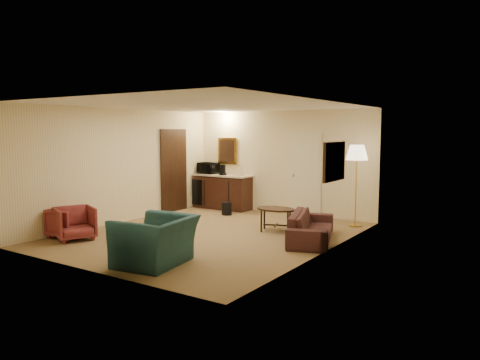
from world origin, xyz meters
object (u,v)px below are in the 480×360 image
Objects in this scene: sofa at (311,222)px; rose_chair_near at (75,222)px; coffee_maker at (223,170)px; teal_armchair at (155,233)px; wetbar_cabinet at (222,192)px; coffee_table at (276,220)px; floor_lamp at (356,186)px; microwave at (208,167)px; rose_chair_far at (69,221)px; waste_bin at (227,209)px.

sofa reaches higher than rose_chair_near.
teal_armchair is at bearing -71.63° from coffee_maker.
sofa is (3.60, -2.11, -0.09)m from wetbar_cabinet.
floor_lamp is at bearing 48.99° from coffee_table.
rose_chair_near is at bearing -82.47° from microwave.
coffee_maker is (0.08, -0.08, 0.60)m from wetbar_cabinet.
microwave is at bearing 43.10° from sofa.
teal_armchair is at bearing -105.69° from rose_chair_far.
coffee_maker is (0.58, 4.41, 0.73)m from rose_chair_far.
sofa is at bearing -21.45° from coffee_table.
wetbar_cabinet reaches higher than waste_bin.
waste_bin is at bearing -172.83° from floor_lamp.
sofa is at bearing -25.21° from waste_bin.
rose_chair_near is 0.39× the size of floor_lamp.
microwave is at bearing -6.79° from rose_chair_far.
coffee_table is at bearing -131.01° from floor_lamp.
rose_chair_far is at bearing -108.22° from teal_armchair.
coffee_maker is (-3.52, 2.03, 0.69)m from sofa.
microwave is (-0.25, 4.57, 0.75)m from rose_chair_near.
coffee_table is at bearing 163.95° from teal_armchair.
rose_chair_far is (-4.10, -2.38, -0.04)m from sofa.
teal_armchair is 1.64× the size of rose_chair_near.
wetbar_cabinet is at bearing 0.04° from microwave.
rose_chair_near reaches higher than rose_chair_far.
teal_armchair is (2.23, -4.92, 0.05)m from wetbar_cabinet.
rose_chair_far is at bearing -138.29° from coffee_table.
waste_bin is at bearing -47.92° from wetbar_cabinet.
wetbar_cabinet is 1.02m from waste_bin.
coffee_maker reaches higher than teal_armchair.
microwave is (-2.73, 4.96, 0.60)m from teal_armchair.
wetbar_cabinet is 0.91× the size of floor_lamp.
coffee_maker is at bearing 131.82° from waste_bin.
floor_lamp reaches higher than coffee_table.
coffee_table is 2.20m from waste_bin.
teal_armchair is 1.36× the size of coffee_table.
wetbar_cabinet is at bearing 146.62° from coffee_table.
teal_armchair is 4.50m from waste_bin.
wetbar_cabinet is 4.54m from rose_chair_near.
teal_armchair is 4.88m from floor_lamp.
sofa reaches higher than rose_chair_far.
teal_armchair reaches higher than rose_chair_far.
coffee_maker is at bearing -7.25° from microwave.
coffee_maker is at bearing -165.32° from teal_armchair.
coffee_table is 3.68m from microwave.
coffee_maker is (-3.75, 0.24, 0.16)m from floor_lamp.
floor_lamp is 3.29m from waste_bin.
waste_bin is (-3.18, -0.40, -0.74)m from floor_lamp.
floor_lamp is at bearing -20.10° from rose_chair_near.
floor_lamp is at bearing 7.17° from waste_bin.
rose_chair_near is at bearing -134.04° from floor_lamp.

